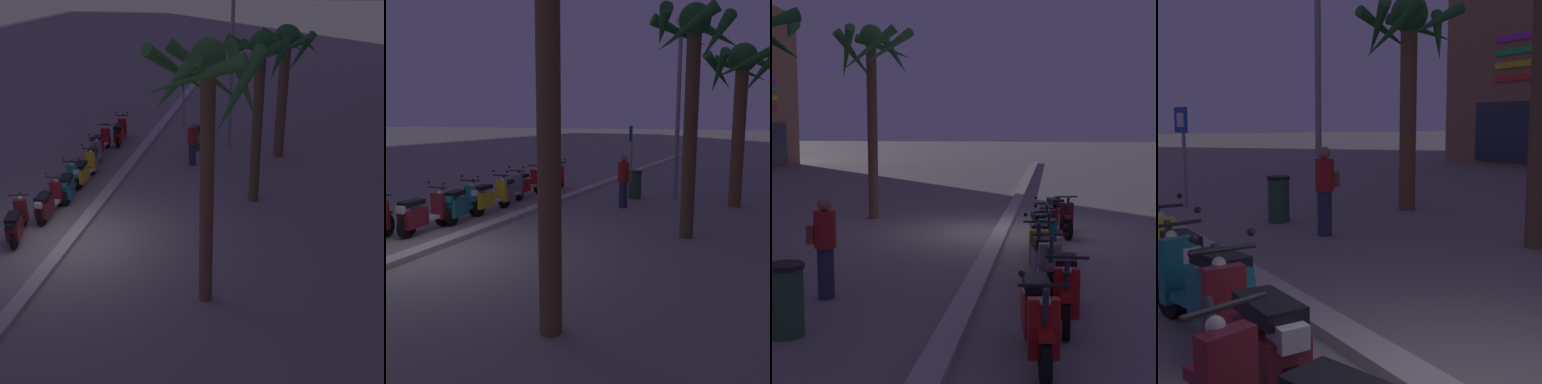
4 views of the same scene
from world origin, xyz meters
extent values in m
cube|color=silver|center=(-4.53, -1.16, 0.67)|extent=(0.27, 0.24, 0.16)
cylinder|color=black|center=(-4.63, -1.15, 0.26)|extent=(0.52, 0.10, 0.52)
cylinder|color=black|center=(-3.33, -1.15, 0.26)|extent=(0.52, 0.10, 0.52)
cube|color=silver|center=(-4.03, -1.15, 0.32)|extent=(0.60, 0.28, 0.08)
cube|color=gold|center=(-3.55, -1.15, 0.43)|extent=(0.68, 0.32, 0.44)
cube|color=black|center=(-3.53, -1.15, 0.79)|extent=(0.60, 0.30, 0.12)
cube|color=gold|center=(-4.45, -1.15, 0.55)|extent=(0.14, 0.34, 0.66)
cube|color=gold|center=(-4.63, -1.15, 0.55)|extent=(0.32, 0.16, 0.08)
cylinder|color=#333338|center=(-4.53, -1.15, 0.70)|extent=(0.28, 0.07, 0.69)
cylinder|color=black|center=(-4.45, -1.15, 1.02)|extent=(0.04, 0.56, 0.04)
sphere|color=white|center=(-4.55, -1.15, 0.88)|extent=(0.12, 0.12, 0.12)
cube|color=silver|center=(-3.25, -1.15, 0.69)|extent=(0.24, 0.20, 0.16)
sphere|color=black|center=(-4.43, -0.91, 1.14)|extent=(0.07, 0.07, 0.07)
cylinder|color=black|center=(-3.36, -1.32, 0.26)|extent=(0.53, 0.20, 0.52)
cylinder|color=black|center=(-2.14, -1.08, 0.26)|extent=(0.53, 0.20, 0.52)
cube|color=#197075|center=(-2.80, -1.21, 0.32)|extent=(0.64, 0.39, 0.08)
cube|color=#197075|center=(-2.36, -1.12, 0.45)|extent=(0.73, 0.45, 0.45)
cube|color=black|center=(-2.34, -1.12, 0.81)|extent=(0.65, 0.41, 0.12)
cube|color=#197075|center=(-3.19, -1.29, 0.55)|extent=(0.20, 0.36, 0.66)
cube|color=#197075|center=(-3.36, -1.32, 0.55)|extent=(0.35, 0.22, 0.08)
cylinder|color=#333338|center=(-3.26, -1.30, 0.70)|extent=(0.29, 0.12, 0.69)
cylinder|color=black|center=(-3.19, -1.29, 1.02)|extent=(0.15, 0.56, 0.04)
sphere|color=white|center=(-3.28, -1.31, 0.88)|extent=(0.12, 0.12, 0.12)
cube|color=#197075|center=(-2.06, -1.06, 0.71)|extent=(0.27, 0.24, 0.16)
sphere|color=black|center=(-3.21, -1.05, 1.14)|extent=(0.07, 0.07, 0.07)
cylinder|color=black|center=(-2.03, -1.26, 0.26)|extent=(0.52, 0.11, 0.52)
cube|color=silver|center=(-1.45, -1.25, 0.32)|extent=(0.61, 0.29, 0.08)
cube|color=maroon|center=(-1.00, -1.24, 0.43)|extent=(0.69, 0.33, 0.44)
cube|color=black|center=(-0.98, -1.24, 0.79)|extent=(0.61, 0.31, 0.12)
cube|color=maroon|center=(-1.85, -1.26, 0.55)|extent=(0.15, 0.34, 0.66)
cube|color=maroon|center=(-2.03, -1.26, 0.55)|extent=(0.32, 0.17, 0.08)
cylinder|color=#333338|center=(-1.93, -1.26, 0.70)|extent=(0.28, 0.08, 0.69)
cylinder|color=black|center=(-1.85, -1.26, 1.02)|extent=(0.05, 0.56, 0.04)
sphere|color=white|center=(-1.95, -1.26, 0.88)|extent=(0.12, 0.12, 0.12)
cube|color=silver|center=(-0.70, -1.23, 0.69)|extent=(0.24, 0.20, 0.16)
sphere|color=black|center=(-1.82, -1.50, 1.14)|extent=(0.07, 0.07, 0.07)
sphere|color=black|center=(-1.83, -1.02, 1.14)|extent=(0.07, 0.07, 0.07)
cube|color=maroon|center=(-0.68, -1.76, 0.55)|extent=(0.35, 0.24, 0.08)
cylinder|color=#333338|center=(-0.59, -1.73, 0.70)|extent=(0.29, 0.15, 0.69)
cylinder|color=black|center=(-0.51, -1.71, 1.02)|extent=(0.19, 0.55, 0.04)
sphere|color=white|center=(-0.61, -1.73, 0.88)|extent=(0.12, 0.12, 0.12)
cylinder|color=#939399|center=(-10.80, 0.91, 1.20)|extent=(0.09, 0.09, 2.40)
cube|color=#1947B7|center=(-10.79, 0.85, 2.10)|extent=(0.59, 0.15, 0.60)
cube|color=white|center=(-10.78, 0.84, 2.10)|extent=(0.32, 0.08, 0.33)
cylinder|color=brown|center=(-3.51, 4.56, 2.40)|extent=(0.31, 0.31, 4.79)
cylinder|color=brown|center=(-7.74, 5.24, 2.24)|extent=(0.38, 0.38, 4.47)
sphere|color=#286B2D|center=(-7.74, 5.24, 4.47)|extent=(0.84, 0.84, 0.84)
cone|color=#286B2D|center=(-6.95, 5.31, 4.19)|extent=(0.43, 1.73, 1.02)
cone|color=#286B2D|center=(-7.35, 5.76, 3.97)|extent=(1.36, 1.13, 1.40)
cone|color=#286B2D|center=(-8.19, 5.93, 4.25)|extent=(1.62, 1.19, 0.91)
cone|color=#286B2D|center=(-8.54, 5.13, 4.20)|extent=(0.52, 1.75, 0.99)
cone|color=#286B2D|center=(-8.02, 4.54, 4.10)|extent=(1.63, 0.87, 1.18)
cone|color=#286B2D|center=(-7.48, 4.59, 4.03)|extent=(1.56, 0.84, 1.30)
cylinder|color=#2D3351|center=(-6.18, 2.13, 0.41)|extent=(0.26, 0.26, 0.81)
cylinder|color=#B21E23|center=(-6.18, 2.13, 1.10)|extent=(0.34, 0.34, 0.58)
sphere|color=#9E704C|center=(-6.18, 2.13, 1.50)|extent=(0.22, 0.22, 0.22)
cube|color=brown|center=(-6.19, 2.35, 1.02)|extent=(0.17, 0.13, 0.28)
cylinder|color=#2D5638|center=(-7.84, 1.99, 0.45)|extent=(0.44, 0.44, 0.90)
cylinder|color=black|center=(-7.84, 1.99, 0.92)|extent=(0.48, 0.48, 0.06)
cylinder|color=#939399|center=(-8.42, 3.25, 2.82)|extent=(0.14, 0.14, 5.65)
camera|label=1|loc=(10.99, 5.20, 6.82)|focal=47.13mm
camera|label=2|loc=(6.49, 6.36, 2.72)|focal=41.19mm
camera|label=3|loc=(-14.72, -1.37, 2.67)|focal=54.62mm
camera|label=4|loc=(2.35, -2.68, 2.03)|focal=51.24mm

